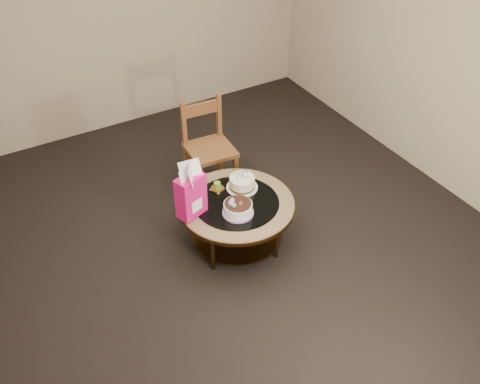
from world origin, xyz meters
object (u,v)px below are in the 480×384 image
cream_cake (242,183)px  gift_bag (191,191)px  coffee_table (236,209)px  decorated_cake (238,209)px  dining_chair (209,147)px

cream_cake → gift_bag: (-0.54, -0.09, 0.19)m
coffee_table → decorated_cake: decorated_cake is taller
gift_bag → cream_cake: bearing=-9.4°
gift_bag → dining_chair: 1.00m
gift_bag → decorated_cake: bearing=-49.3°
cream_cake → dining_chair: dining_chair is taller
cream_cake → dining_chair: 0.71m
decorated_cake → gift_bag: size_ratio=0.54×
decorated_cake → cream_cake: bearing=53.9°
coffee_table → cream_cake: size_ratio=3.64×
coffee_table → decorated_cake: bearing=-115.5°
dining_chair → gift_bag: bearing=-121.6°
decorated_cake → dining_chair: 1.02m
coffee_table → cream_cake: bearing=45.9°
coffee_table → gift_bag: size_ratio=2.08×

